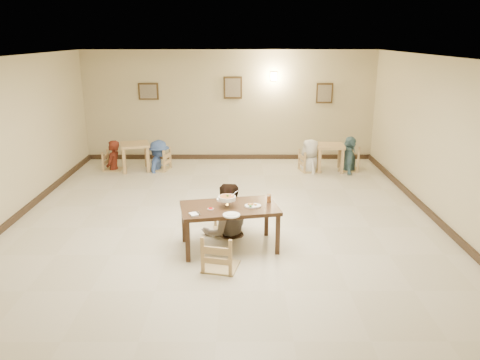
{
  "coord_description": "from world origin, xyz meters",
  "views": [
    {
      "loc": [
        0.26,
        -7.9,
        3.36
      ],
      "look_at": [
        0.28,
        -0.17,
        0.96
      ],
      "focal_mm": 35.0,
      "sensor_mm": 36.0,
      "label": 1
    }
  ],
  "objects_px": {
    "chair_near": "(220,235)",
    "curry_warmer": "(227,198)",
    "main_diner": "(226,183)",
    "bg_diner_b": "(158,140)",
    "chair_far": "(227,205)",
    "bg_chair_rl": "(310,152)",
    "bg_table_right": "(330,150)",
    "bg_chair_ll": "(113,152)",
    "main_table": "(229,211)",
    "drink_glass": "(269,199)",
    "bg_diner_a": "(112,141)",
    "bg_diner_c": "(311,139)",
    "bg_chair_rr": "(350,150)",
    "bg_table_left": "(135,149)",
    "bg_diner_d": "(351,136)",
    "bg_chair_lr": "(158,150)"
  },
  "relations": [
    {
      "from": "bg_chair_ll",
      "to": "bg_diner_d",
      "type": "height_order",
      "value": "bg_diner_d"
    },
    {
      "from": "main_diner",
      "to": "bg_table_right",
      "type": "xyz_separation_m",
      "value": [
        2.57,
        4.01,
        -0.37
      ]
    },
    {
      "from": "chair_far",
      "to": "main_diner",
      "type": "distance_m",
      "value": 0.43
    },
    {
      "from": "bg_chair_lr",
      "to": "chair_far",
      "type": "bearing_deg",
      "value": 38.7
    },
    {
      "from": "main_diner",
      "to": "bg_diner_c",
      "type": "relative_size",
      "value": 1.11
    },
    {
      "from": "bg_diner_a",
      "to": "bg_diner_b",
      "type": "relative_size",
      "value": 1.0
    },
    {
      "from": "drink_glass",
      "to": "bg_chair_rl",
      "type": "relative_size",
      "value": 0.14
    },
    {
      "from": "bg_table_right",
      "to": "bg_chair_rl",
      "type": "relative_size",
      "value": 0.72
    },
    {
      "from": "bg_table_left",
      "to": "bg_table_right",
      "type": "distance_m",
      "value": 5.02
    },
    {
      "from": "main_diner",
      "to": "bg_chair_rr",
      "type": "distance_m",
      "value": 5.09
    },
    {
      "from": "chair_near",
      "to": "bg_chair_lr",
      "type": "bearing_deg",
      "value": -58.78
    },
    {
      "from": "bg_table_right",
      "to": "bg_chair_ll",
      "type": "relative_size",
      "value": 0.77
    },
    {
      "from": "bg_chair_rl",
      "to": "bg_diner_b",
      "type": "bearing_deg",
      "value": 74.89
    },
    {
      "from": "main_table",
      "to": "bg_diner_a",
      "type": "relative_size",
      "value": 1.07
    },
    {
      "from": "chair_near",
      "to": "curry_warmer",
      "type": "xyz_separation_m",
      "value": [
        0.09,
        0.68,
        0.33
      ]
    },
    {
      "from": "drink_glass",
      "to": "bg_chair_rr",
      "type": "height_order",
      "value": "bg_chair_rr"
    },
    {
      "from": "main_diner",
      "to": "curry_warmer",
      "type": "distance_m",
      "value": 0.63
    },
    {
      "from": "chair_near",
      "to": "bg_diner_a",
      "type": "relative_size",
      "value": 0.69
    },
    {
      "from": "bg_table_left",
      "to": "bg_diner_c",
      "type": "relative_size",
      "value": 0.53
    },
    {
      "from": "bg_chair_rl",
      "to": "bg_diner_c",
      "type": "xyz_separation_m",
      "value": [
        0.0,
        -0.0,
        0.32
      ]
    },
    {
      "from": "curry_warmer",
      "to": "bg_diner_b",
      "type": "bearing_deg",
      "value": 111.8
    },
    {
      "from": "main_table",
      "to": "drink_glass",
      "type": "relative_size",
      "value": 11.94
    },
    {
      "from": "bg_chair_lr",
      "to": "bg_chair_rr",
      "type": "bearing_deg",
      "value": 103.1
    },
    {
      "from": "bg_chair_lr",
      "to": "bg_diner_d",
      "type": "bearing_deg",
      "value": 103.1
    },
    {
      "from": "drink_glass",
      "to": "bg_table_right",
      "type": "distance_m",
      "value": 4.8
    },
    {
      "from": "curry_warmer",
      "to": "bg_chair_rr",
      "type": "xyz_separation_m",
      "value": [
        3.05,
        4.67,
        -0.33
      ]
    },
    {
      "from": "bg_chair_rr",
      "to": "drink_glass",
      "type": "bearing_deg",
      "value": -11.88
    },
    {
      "from": "main_diner",
      "to": "chair_near",
      "type": "bearing_deg",
      "value": 72.49
    },
    {
      "from": "drink_glass",
      "to": "bg_diner_d",
      "type": "xyz_separation_m",
      "value": [
        2.36,
        4.46,
        0.1
      ]
    },
    {
      "from": "chair_near",
      "to": "bg_table_right",
      "type": "distance_m",
      "value": 5.93
    },
    {
      "from": "bg_diner_c",
      "to": "bg_diner_d",
      "type": "height_order",
      "value": "bg_diner_d"
    },
    {
      "from": "curry_warmer",
      "to": "chair_far",
      "type": "bearing_deg",
      "value": 91.88
    },
    {
      "from": "chair_far",
      "to": "chair_near",
      "type": "bearing_deg",
      "value": -99.43
    },
    {
      "from": "chair_far",
      "to": "bg_chair_rl",
      "type": "relative_size",
      "value": 0.98
    },
    {
      "from": "curry_warmer",
      "to": "bg_chair_rl",
      "type": "height_order",
      "value": "bg_chair_rl"
    },
    {
      "from": "curry_warmer",
      "to": "bg_table_left",
      "type": "distance_m",
      "value": 5.3
    },
    {
      "from": "curry_warmer",
      "to": "drink_glass",
      "type": "relative_size",
      "value": 2.2
    },
    {
      "from": "bg_chair_rr",
      "to": "bg_table_left",
      "type": "bearing_deg",
      "value": -73.97
    },
    {
      "from": "main_table",
      "to": "bg_diner_c",
      "type": "height_order",
      "value": "bg_diner_c"
    },
    {
      "from": "bg_diner_d",
      "to": "bg_chair_ll",
      "type": "bearing_deg",
      "value": 99.24
    },
    {
      "from": "chair_near",
      "to": "curry_warmer",
      "type": "distance_m",
      "value": 0.76
    },
    {
      "from": "chair_far",
      "to": "bg_chair_rr",
      "type": "distance_m",
      "value": 5.02
    },
    {
      "from": "main_diner",
      "to": "bg_diner_d",
      "type": "xyz_separation_m",
      "value": [
        3.08,
        4.04,
        -0.03
      ]
    },
    {
      "from": "chair_far",
      "to": "bg_table_right",
      "type": "distance_m",
      "value": 4.69
    },
    {
      "from": "bg_chair_rl",
      "to": "bg_chair_lr",
      "type": "bearing_deg",
      "value": 74.89
    },
    {
      "from": "bg_diner_a",
      "to": "bg_diner_c",
      "type": "bearing_deg",
      "value": 96.38
    },
    {
      "from": "main_table",
      "to": "bg_chair_ll",
      "type": "bearing_deg",
      "value": 113.05
    },
    {
      "from": "bg_chair_lr",
      "to": "chair_near",
      "type": "bearing_deg",
      "value": 32.27
    },
    {
      "from": "curry_warmer",
      "to": "drink_glass",
      "type": "distance_m",
      "value": 0.72
    },
    {
      "from": "main_diner",
      "to": "bg_table_right",
      "type": "height_order",
      "value": "main_diner"
    }
  ]
}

